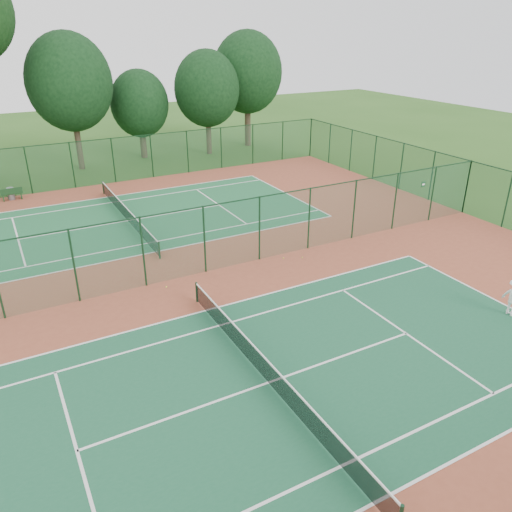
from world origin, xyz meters
The scene contains 15 objects.
ground centered at (0.00, 0.00, 0.00)m, with size 120.00×120.00×0.00m, color #2D5A1C.
red_pad centered at (0.00, 0.00, 0.01)m, with size 40.00×36.00×0.01m, color brown.
court_near centered at (0.00, -9.00, 0.01)m, with size 23.77×10.97×0.01m, color #1B5637.
court_far centered at (0.00, 9.00, 0.01)m, with size 23.77×10.97×0.01m, color #1F6539.
fence_north centered at (0.00, 18.00, 1.76)m, with size 40.00×0.09×3.50m.
fence_east centered at (20.00, 0.00, 1.76)m, with size 0.09×36.00×3.50m.
fence_divider centered at (0.00, 0.00, 1.76)m, with size 40.00×0.09×3.50m.
tennis_net_near centered at (0.00, -9.00, 0.54)m, with size 0.10×12.90×0.97m.
tennis_net_far centered at (0.00, 9.00, 0.54)m, with size 0.10×12.90×0.97m.
trash_bin centered at (-6.08, 17.21, 0.44)m, with size 0.48×0.48×0.87m, color slate.
bench centered at (-6.02, 17.04, 0.47)m, with size 1.46×0.43×0.90m.
stray_ball_a centered at (6.70, -0.95, 0.04)m, with size 0.06×0.06×0.06m, color #BDDB32.
stray_ball_b centered at (5.78, -0.56, 0.04)m, with size 0.07×0.07×0.07m, color yellow.
stray_ball_c centered at (-0.78, -0.68, 0.05)m, with size 0.07×0.07×0.07m, color #D5EB36.
evergreen_row centered at (0.50, 24.25, 0.00)m, with size 39.00×5.00×12.00m, color black, non-canonical shape.
Camera 1 is at (-6.95, -20.96, 11.25)m, focal length 35.00 mm.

